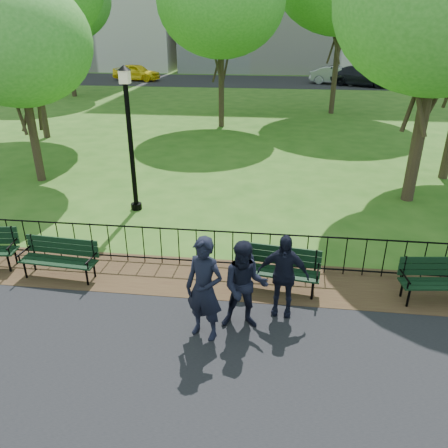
# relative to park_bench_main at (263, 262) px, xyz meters

# --- Properties ---
(ground) EXTENTS (120.00, 120.00, 0.00)m
(ground) POSITION_rel_park_bench_main_xyz_m (-0.48, -1.28, -0.60)
(ground) COLOR #2B5817
(dirt_strip) EXTENTS (60.00, 1.60, 0.01)m
(dirt_strip) POSITION_rel_park_bench_main_xyz_m (-0.48, 0.22, -0.59)
(dirt_strip) COLOR #372016
(dirt_strip) RESTS_ON ground
(far_street) EXTENTS (70.00, 9.00, 0.01)m
(far_street) POSITION_rel_park_bench_main_xyz_m (-0.48, 33.72, -0.59)
(far_street) COLOR black
(far_street) RESTS_ON ground
(iron_fence) EXTENTS (24.06, 0.06, 1.00)m
(iron_fence) POSITION_rel_park_bench_main_xyz_m (-0.48, 0.72, -0.10)
(iron_fence) COLOR black
(iron_fence) RESTS_ON ground
(park_bench_main) EXTENTS (1.75, 0.75, 0.96)m
(park_bench_main) POSITION_rel_park_bench_main_xyz_m (0.00, 0.00, 0.00)
(park_bench_main) COLOR black
(park_bench_main) RESTS_ON ground
(park_bench_left_a) EXTENTS (1.66, 0.62, 0.92)m
(park_bench_left_a) POSITION_rel_park_bench_main_xyz_m (-4.26, -0.05, -0.07)
(park_bench_left_a) COLOR black
(park_bench_left_a) RESTS_ON ground
(park_bench_right_a) EXTENTS (1.72, 0.71, 0.95)m
(park_bench_right_a) POSITION_rel_park_bench_main_xyz_m (3.47, 0.01, -0.06)
(park_bench_right_a) COLOR black
(park_bench_right_a) RESTS_ON ground
(lamppost) EXTENTS (0.36, 0.36, 3.97)m
(lamppost) POSITION_rel_park_bench_main_xyz_m (-3.81, 3.70, 1.56)
(lamppost) COLOR black
(lamppost) RESTS_ON ground
(tree_near_w) EXTENTS (4.55, 4.55, 6.34)m
(tree_near_w) POSITION_rel_park_bench_main_xyz_m (-7.83, 5.79, 3.80)
(tree_near_w) COLOR #2D2116
(tree_near_w) RESTS_ON ground
(tree_near_e) EXTENTS (5.64, 5.64, 7.86)m
(tree_near_e) POSITION_rel_park_bench_main_xyz_m (4.21, 5.43, 4.85)
(tree_near_e) COLOR #2D2116
(tree_near_e) RESTS_ON ground
(tree_far_c) EXTENTS (6.01, 6.01, 8.37)m
(tree_far_c) POSITION_rel_park_bench_main_xyz_m (-2.75, 14.93, 5.21)
(tree_far_c) COLOR #2D2116
(tree_far_c) RESTS_ON ground
(person_left) EXTENTS (0.79, 0.66, 1.87)m
(person_left) POSITION_rel_park_bench_main_xyz_m (-0.92, -1.61, 0.35)
(person_left) COLOR black
(person_left) RESTS_ON asphalt_path
(person_mid) EXTENTS (0.84, 0.48, 1.67)m
(person_mid) POSITION_rel_park_bench_main_xyz_m (-0.27, -1.28, 0.25)
(person_mid) COLOR black
(person_mid) RESTS_ON asphalt_path
(person_right) EXTENTS (0.98, 0.48, 1.60)m
(person_right) POSITION_rel_park_bench_main_xyz_m (0.38, -0.79, 0.21)
(person_right) COLOR black
(person_right) RESTS_ON asphalt_path
(taxi) EXTENTS (4.55, 2.53, 1.46)m
(taxi) POSITION_rel_park_bench_main_xyz_m (-12.87, 32.93, 0.14)
(taxi) COLOR yellow
(taxi) RESTS_ON far_street
(sedan_silver) EXTENTS (4.72, 2.63, 1.47)m
(sedan_silver) POSITION_rel_park_bench_main_xyz_m (4.97, 32.55, 0.15)
(sedan_silver) COLOR #94969B
(sedan_silver) RESTS_ON far_street
(sedan_dark) EXTENTS (5.79, 4.24, 1.56)m
(sedan_dark) POSITION_rel_park_bench_main_xyz_m (6.95, 31.72, 0.19)
(sedan_dark) COLOR black
(sedan_dark) RESTS_ON far_street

